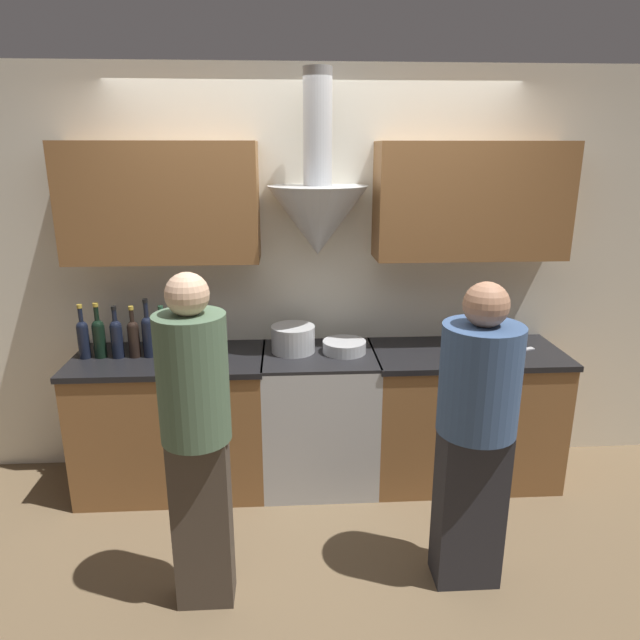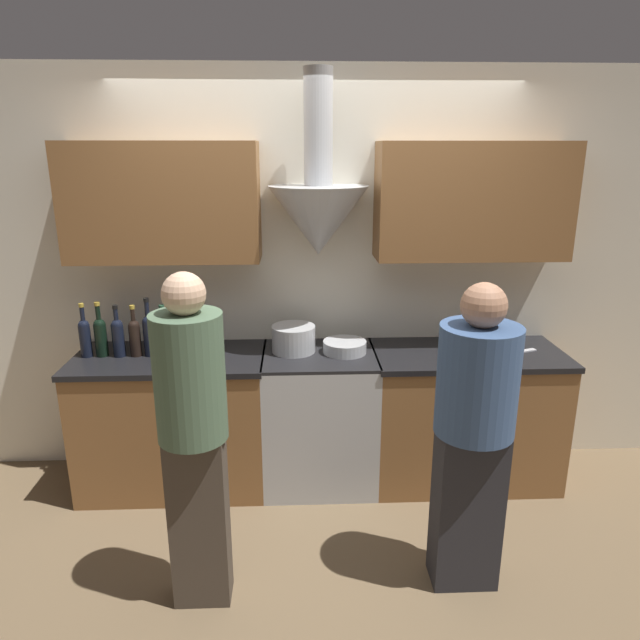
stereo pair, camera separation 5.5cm
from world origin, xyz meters
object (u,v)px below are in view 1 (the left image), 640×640
Objects in this scene: mixing_bowl at (344,347)px; person_foreground_left at (197,431)px; stove_range at (319,417)px; person_foreground_right at (476,428)px; wine_bottle_3 at (134,337)px; wine_bottle_0 at (83,337)px; stock_pot at (293,339)px; wine_bottle_4 at (148,334)px; wine_bottle_5 at (163,336)px; wine_bottle_1 at (99,336)px; orange_fruit at (456,344)px; wine_bottle_2 at (117,337)px.

person_foreground_left reaches higher than mixing_bowl.
stove_range is 0.57× the size of person_foreground_right.
person_foreground_right is (1.81, -0.97, -0.17)m from wine_bottle_3.
wine_bottle_0 is 0.22× the size of person_foreground_right.
stock_pot is at bearing 129.92° from person_foreground_right.
wine_bottle_4 is at bearing 179.10° from stove_range.
wine_bottle_3 reaches higher than stove_range.
wine_bottle_5 is 1.18× the size of mixing_bowl.
wine_bottle_1 is 1.07× the size of wine_bottle_5.
wine_bottle_1 is 1.18m from stock_pot.
person_foreground_right is at bearing -50.08° from stock_pot.
person_foreground_right is (0.68, -0.96, 0.40)m from stove_range.
wine_bottle_0 is 4.57× the size of orange_fruit.
stove_range is 1.24m from person_foreground_right.
mixing_bowl is at bearing 118.32° from person_foreground_right.
wine_bottle_5 is 0.20× the size of person_foreground_left.
wine_bottle_0 is at bearing -179.00° from wine_bottle_5.
stock_pot is at bearing 173.70° from mixing_bowl.
stock_pot is 0.18× the size of person_foreground_right.
person_foreground_right reaches higher than wine_bottle_4.
person_foreground_right reaches higher than orange_fruit.
wine_bottle_1 reaches higher than wine_bottle_2.
wine_bottle_1 is 0.30m from wine_bottle_4.
stove_range is 1.27m from person_foreground_left.
person_foreground_left is at bearing -63.18° from wine_bottle_3.
person_foreground_right reaches higher than stove_range.
wine_bottle_4 is (0.30, -0.00, 0.01)m from wine_bottle_1.
stove_range is 2.41× the size of wine_bottle_4.
person_foreground_right is (-0.19, -0.98, -0.07)m from orange_fruit.
wine_bottle_1 is 1.26× the size of mixing_bowl.
wine_bottle_5 is (0.47, 0.01, -0.01)m from wine_bottle_0.
wine_bottle_1 is 0.38m from wine_bottle_5.
wine_bottle_1 reaches higher than stove_range.
wine_bottle_0 is 0.09m from wine_bottle_1.
wine_bottle_5 is at bearing 2.33° from wine_bottle_3.
stock_pot is 1.01× the size of mixing_bowl.
wine_bottle_0 reaches higher than stock_pot.
mixing_bowl is at bearing -179.48° from orange_fruit.
stove_range is 1.46m from wine_bottle_1.
wine_bottle_2 reaches higher than wine_bottle_5.
stove_range is 3.23× the size of stock_pot.
stock_pot is at bearing 1.78° from wine_bottle_0.
wine_bottle_3 is 1.17m from person_foreground_left.
person_foreground_right is (2.02, -0.98, -0.17)m from wine_bottle_1.
wine_bottle_5 is (0.27, 0.01, -0.01)m from wine_bottle_2.
wine_bottle_5 is at bearing 1.00° from wine_bottle_0.
person_foreground_left reaches higher than wine_bottle_3.
orange_fruit is (2.21, 0.00, -0.10)m from wine_bottle_1.
stock_pot is (0.97, 0.04, -0.05)m from wine_bottle_3.
wine_bottle_4 is 1.34× the size of stock_pot.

